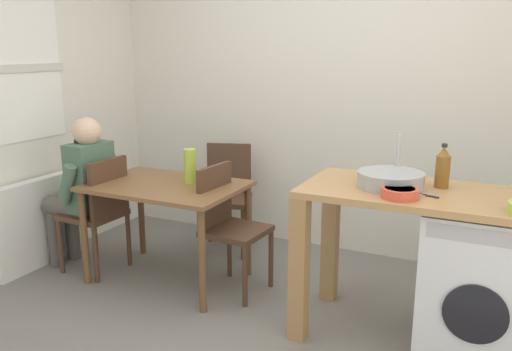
# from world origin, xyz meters

# --- Properties ---
(ground_plane) EXTENTS (5.46, 5.46, 0.00)m
(ground_plane) POSITION_xyz_m (0.00, 0.00, 0.00)
(ground_plane) COLOR slate
(wall_back) EXTENTS (4.60, 0.10, 2.70)m
(wall_back) POSITION_xyz_m (0.00, 1.75, 1.35)
(wall_back) COLOR silver
(wall_back) RESTS_ON ground_plane
(radiator) EXTENTS (0.10, 0.80, 0.70)m
(radiator) POSITION_xyz_m (-2.02, 0.30, 0.35)
(radiator) COLOR white
(radiator) RESTS_ON ground_plane
(dining_table) EXTENTS (1.10, 0.76, 0.74)m
(dining_table) POSITION_xyz_m (-0.93, 0.54, 0.64)
(dining_table) COLOR brown
(dining_table) RESTS_ON ground_plane
(chair_person_seat) EXTENTS (0.41, 0.41, 0.90)m
(chair_person_seat) POSITION_xyz_m (-1.48, 0.44, 0.51)
(chair_person_seat) COLOR #4C3323
(chair_person_seat) RESTS_ON ground_plane
(chair_opposite) EXTENTS (0.43, 0.43, 0.90)m
(chair_opposite) POSITION_xyz_m (-0.46, 0.59, 0.51)
(chair_opposite) COLOR #4C3323
(chair_opposite) RESTS_ON ground_plane
(chair_spare_by_wall) EXTENTS (0.50, 0.50, 0.90)m
(chair_spare_by_wall) POSITION_xyz_m (-0.86, 1.31, 0.51)
(chair_spare_by_wall) COLOR #4C3323
(chair_spare_by_wall) RESTS_ON ground_plane
(seated_person) EXTENTS (0.50, 0.52, 1.20)m
(seated_person) POSITION_xyz_m (-1.64, 0.44, 0.67)
(seated_person) COLOR #595651
(seated_person) RESTS_ON ground_plane
(kitchen_counter) EXTENTS (1.50, 0.68, 0.92)m
(kitchen_counter) POSITION_xyz_m (0.74, 0.47, 0.76)
(kitchen_counter) COLOR tan
(kitchen_counter) RESTS_ON ground_plane
(washing_machine) EXTENTS (0.60, 0.61, 0.86)m
(washing_machine) POSITION_xyz_m (1.21, 0.47, 0.43)
(washing_machine) COLOR silver
(washing_machine) RESTS_ON ground_plane
(sink_basin) EXTENTS (0.38, 0.38, 0.09)m
(sink_basin) POSITION_xyz_m (0.69, 0.47, 0.97)
(sink_basin) COLOR #9EA0A5
(sink_basin) RESTS_ON kitchen_counter
(tap) EXTENTS (0.02, 0.02, 0.28)m
(tap) POSITION_xyz_m (0.69, 0.65, 1.06)
(tap) COLOR #B2B2B7
(tap) RESTS_ON kitchen_counter
(bottle_tall_green) EXTENTS (0.08, 0.08, 0.26)m
(bottle_tall_green) POSITION_xyz_m (0.95, 0.59, 1.04)
(bottle_tall_green) COLOR brown
(bottle_tall_green) RESTS_ON kitchen_counter
(mixing_bowl) EXTENTS (0.20, 0.20, 0.05)m
(mixing_bowl) POSITION_xyz_m (0.78, 0.27, 0.95)
(mixing_bowl) COLOR #D84C38
(mixing_bowl) RESTS_ON kitchen_counter
(vase) EXTENTS (0.09, 0.09, 0.25)m
(vase) POSITION_xyz_m (-0.78, 0.64, 0.87)
(vase) COLOR #A8C63D
(vase) RESTS_ON dining_table
(scissors) EXTENTS (0.15, 0.06, 0.01)m
(scissors) POSITION_xyz_m (0.90, 0.37, 0.92)
(scissors) COLOR #B2B2B7
(scissors) RESTS_ON kitchen_counter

